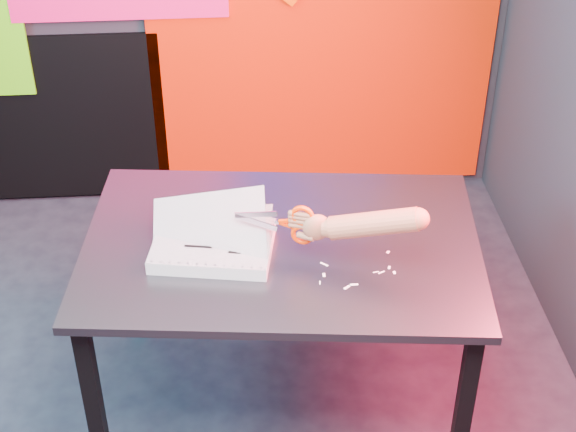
{
  "coord_description": "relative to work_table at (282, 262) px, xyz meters",
  "views": [
    {
      "loc": [
        0.21,
        -2.27,
        2.48
      ],
      "look_at": [
        0.38,
        0.01,
        0.87
      ],
      "focal_mm": 55.0,
      "sensor_mm": 36.0,
      "label": 1
    }
  ],
  "objects": [
    {
      "name": "room",
      "position": [
        -0.36,
        -0.03,
        0.68
      ],
      "size": [
        3.01,
        3.01,
        2.71
      ],
      "color": "black",
      "rests_on": "ground"
    },
    {
      "name": "hand_forearm",
      "position": [
        0.24,
        -0.16,
        0.26
      ],
      "size": [
        0.4,
        0.17,
        0.17
      ],
      "rotation": [
        0.0,
        0.0,
        -0.32
      ],
      "color": "brown",
      "rests_on": "work_table"
    },
    {
      "name": "printout_stack",
      "position": [
        -0.22,
        -0.03,
        0.11
      ],
      "size": [
        0.42,
        0.34,
        0.2
      ],
      "rotation": [
        0.0,
        0.0,
        -0.17
      ],
      "color": "silver",
      "rests_on": "work_table"
    },
    {
      "name": "backdrop",
      "position": [
        -0.3,
        1.44,
        0.29
      ],
      "size": [
        2.88,
        0.05,
        2.08
      ],
      "color": "red",
      "rests_on": "ground"
    },
    {
      "name": "paper_clippings",
      "position": [
        0.22,
        -0.18,
        0.08
      ],
      "size": [
        0.24,
        0.18,
        0.0
      ],
      "color": "white",
      "rests_on": "work_table"
    },
    {
      "name": "work_table",
      "position": [
        0.0,
        0.0,
        0.0
      ],
      "size": [
        1.38,
        0.99,
        0.75
      ],
      "rotation": [
        0.0,
        0.0,
        -0.11
      ],
      "color": "black",
      "rests_on": "ground"
    },
    {
      "name": "scissors",
      "position": [
        0.04,
        -0.09,
        0.22
      ],
      "size": [
        0.25,
        0.09,
        0.14
      ],
      "rotation": [
        0.0,
        0.0,
        -0.32
      ],
      "color": "#B6B7C5",
      "rests_on": "printout_stack"
    }
  ]
}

